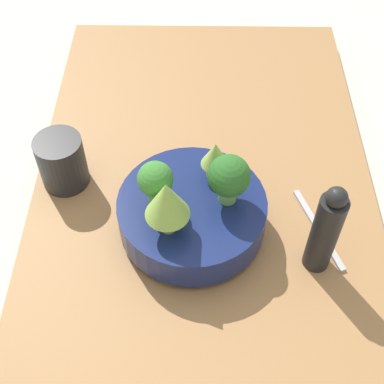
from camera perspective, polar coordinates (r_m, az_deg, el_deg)
ground_plane at (r=0.93m, az=1.21°, el=-5.55°), size 6.00×6.00×0.00m
table at (r=0.92m, az=1.23°, el=-4.75°), size 1.17×0.60×0.05m
bowl at (r=0.87m, az=0.00°, el=-2.11°), size 0.24×0.24×0.07m
romanesco_piece_far at (r=0.76m, az=-2.70°, el=-0.95°), size 0.07×0.07×0.10m
broccoli_floret_back at (r=0.80m, az=-3.92°, el=1.13°), size 0.06×0.06×0.08m
broccoli_floret_front at (r=0.80m, az=3.96°, el=1.57°), size 0.07×0.07×0.09m
romanesco_piece_near at (r=0.84m, az=2.48°, el=3.79°), size 0.05×0.05×0.07m
cup at (r=0.95m, az=-13.70°, el=3.17°), size 0.08×0.08×0.10m
pepper_mill at (r=0.81m, az=14.05°, el=-4.01°), size 0.04×0.04×0.18m
fork at (r=0.92m, az=13.31°, el=-3.82°), size 0.16×0.07×0.01m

